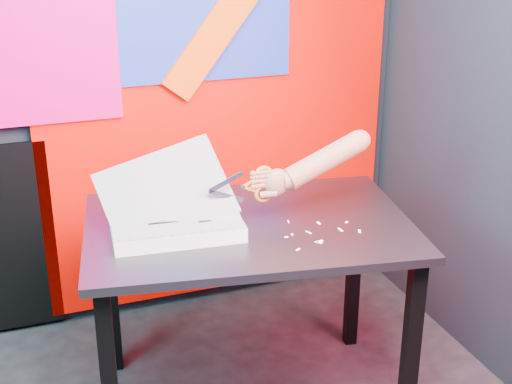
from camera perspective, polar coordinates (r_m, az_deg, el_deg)
name	(u,v)px	position (r m, az deg, el deg)	size (l,w,h in m)	color
room	(124,119)	(1.54, -10.48, 5.80)	(3.01, 3.01, 2.71)	black
backdrop	(82,118)	(3.05, -13.73, 5.78)	(2.88, 0.05, 2.08)	#F00600
work_table	(249,248)	(2.51, -0.59, -4.53)	(1.23, 0.92, 0.75)	black
printout_stack	(175,222)	(2.42, -6.51, -2.38)	(0.48, 0.35, 0.32)	silver
scissors	(259,185)	(2.43, 0.25, 0.59)	(0.23, 0.01, 0.13)	#9C9EBE
hand_forearm	(317,163)	(2.49, 4.90, 2.32)	(0.44, 0.08, 0.20)	#9A6C4B
paper_clippings	(321,234)	(2.40, 5.25, -3.34)	(0.27, 0.23, 0.00)	white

